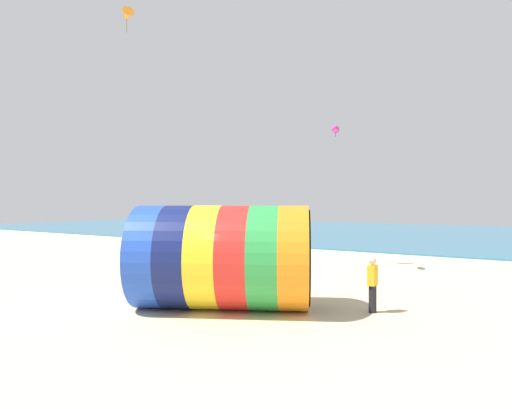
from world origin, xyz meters
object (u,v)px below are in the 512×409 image
object	(u,v)px
kite_handler	(373,284)
kite_orange_delta	(127,16)
giant_inflatable_tube	(223,257)
kite_magenta_parafoil	(335,129)

from	to	relation	value
kite_handler	kite_orange_delta	xyz separation A→B (m)	(-13.78, 2.30, 12.18)
giant_inflatable_tube	kite_handler	xyz separation A→B (m)	(4.23, 2.09, -0.78)
kite_orange_delta	kite_magenta_parafoil	bearing A→B (deg)	27.37
giant_inflatable_tube	kite_orange_delta	world-z (taller)	kite_orange_delta
giant_inflatable_tube	kite_orange_delta	size ratio (longest dim) A/B	4.94
giant_inflatable_tube	kite_handler	world-z (taller)	giant_inflatable_tube
kite_handler	kite_magenta_parafoil	xyz separation A→B (m)	(-4.31, 7.21, 6.15)
kite_handler	kite_magenta_parafoil	distance (m)	10.41
kite_handler	kite_orange_delta	bearing A→B (deg)	170.50
kite_magenta_parafoil	kite_handler	bearing A→B (deg)	-59.12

